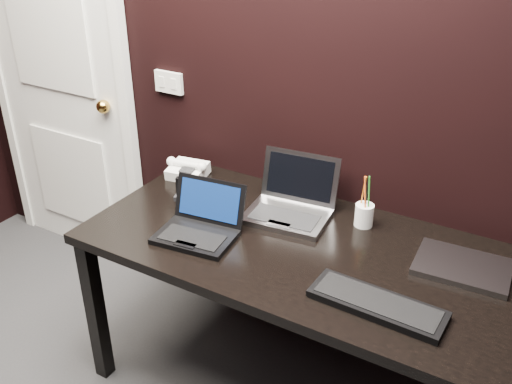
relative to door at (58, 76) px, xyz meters
The scene contains 11 objects.
wall_back 1.37m from the door, ahead, with size 4.00×4.00×0.00m, color black.
door is the anchor object (origin of this frame).
wall_switch 0.73m from the door, ahead, with size 0.15×0.02×0.10m.
desk 1.73m from the door, 12.82° to the right, with size 1.70×0.80×0.74m.
netbook 1.38m from the door, 22.14° to the right, with size 0.32×0.29×0.19m.
silver_laptop 1.52m from the door, ahead, with size 0.36×0.33×0.22m.
ext_keyboard 2.09m from the door, 16.24° to the right, with size 0.44×0.16×0.03m.
closed_laptop 2.21m from the door, ahead, with size 0.33×0.25×0.02m.
desk_phone 0.97m from the door, ahead, with size 0.21×0.17×0.10m.
mobile_phone 1.10m from the door, 17.09° to the right, with size 0.07×0.06×0.10m.
pen_cup 1.79m from the door, ahead, with size 0.10×0.10×0.22m.
Camera 1 is at (1.03, -0.23, 1.92)m, focal length 40.00 mm.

